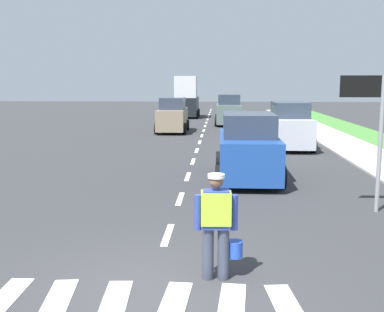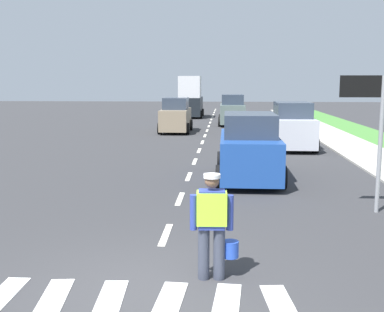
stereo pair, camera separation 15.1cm
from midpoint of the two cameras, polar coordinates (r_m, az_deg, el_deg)
name	(u,v)px [view 1 (the left image)]	position (r m, az deg, el deg)	size (l,w,h in m)	color
ground_plane	(202,135)	(27.73, 1.05, 2.49)	(96.00, 96.00, 0.00)	#333335
crosswalk_stripes	(141,311)	(6.80, -6.72, -17.86)	(4.48, 1.93, 0.01)	white
lane_center_line	(204,128)	(31.91, 1.36, 3.32)	(0.14, 46.40, 0.01)	silver
road_worker	(217,221)	(7.45, 2.46, -7.74)	(0.76, 0.39, 1.67)	#383D4C
lane_direction_sign	(371,110)	(11.83, 20.24, 5.14)	(1.16, 0.11, 3.20)	gray
delivery_truck	(186,99)	(41.67, -0.77, 6.82)	(2.16, 4.60, 3.54)	black
car_outgoing_ahead	(248,149)	(15.13, 6.40, 0.86)	(2.03, 4.36, 2.09)	#1E4799
car_oncoming_second	(172,116)	(29.43, -2.48, 4.75)	(1.87, 4.08, 2.11)	gray
car_outgoing_far	(229,111)	(34.43, 4.27, 5.39)	(1.98, 4.24, 2.18)	slate
car_parked_far	(289,127)	(22.57, 11.29, 3.42)	(1.99, 4.19, 2.15)	silver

